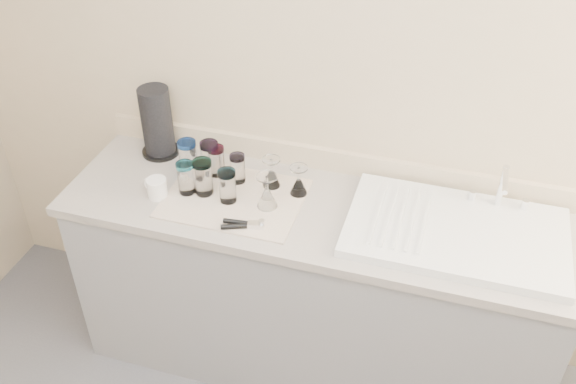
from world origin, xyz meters
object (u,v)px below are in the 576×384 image
(tumbler_blue, at_px, (203,177))
(tumbler_extra, at_px, (210,158))
(goblet_front_left, at_px, (267,196))
(can_opener, at_px, (243,224))
(goblet_back_left, at_px, (271,176))
(tumbler_teal, at_px, (188,157))
(tumbler_purple, at_px, (238,168))
(tumbler_lavender, at_px, (227,186))
(paper_towel_roll, at_px, (157,123))
(goblet_back_right, at_px, (299,184))
(tumbler_magenta, at_px, (186,178))
(tumbler_cyan, at_px, (217,161))
(sink_unit, at_px, (457,231))
(white_mug, at_px, (157,188))

(tumbler_blue, distance_m, tumbler_extra, 0.14)
(goblet_front_left, xyz_separation_m, can_opener, (-0.05, -0.15, -0.04))
(tumbler_blue, height_order, goblet_back_left, tumbler_blue)
(tumbler_teal, height_order, goblet_front_left, tumbler_teal)
(tumbler_teal, relative_size, tumbler_purple, 1.22)
(tumbler_lavender, bearing_deg, goblet_back_left, 47.53)
(paper_towel_roll, bearing_deg, goblet_back_right, -10.02)
(tumbler_magenta, xyz_separation_m, tumbler_extra, (0.04, 0.15, 0.01))
(tumbler_blue, height_order, tumbler_lavender, tumbler_blue)
(tumbler_cyan, distance_m, goblet_back_right, 0.37)
(tumbler_extra, height_order, paper_towel_roll, paper_towel_roll)
(sink_unit, distance_m, tumbler_lavender, 0.90)
(tumbler_extra, relative_size, can_opener, 0.94)
(tumbler_purple, relative_size, tumbler_magenta, 0.91)
(sink_unit, height_order, white_mug, sink_unit)
(tumbler_extra, distance_m, paper_towel_roll, 0.31)
(tumbler_blue, xyz_separation_m, goblet_back_left, (0.25, 0.13, -0.03))
(white_mug, relative_size, paper_towel_roll, 0.39)
(sink_unit, distance_m, tumbler_cyan, 1.01)
(tumbler_magenta, bearing_deg, sink_unit, 2.94)
(goblet_back_left, height_order, can_opener, goblet_back_left)
(tumbler_blue, height_order, goblet_back_right, tumbler_blue)
(tumbler_purple, xyz_separation_m, goblet_front_left, (0.17, -0.12, -0.02))
(white_mug, height_order, paper_towel_roll, paper_towel_roll)
(tumbler_teal, relative_size, tumbler_blue, 1.01)
(tumbler_cyan, height_order, tumbler_blue, tumbler_blue)
(can_opener, bearing_deg, paper_towel_roll, 144.10)
(tumbler_extra, height_order, can_opener, tumbler_extra)
(sink_unit, bearing_deg, tumbler_extra, 174.78)
(tumbler_purple, relative_size, goblet_back_left, 0.97)
(tumbler_cyan, xyz_separation_m, tumbler_blue, (-0.00, -0.14, 0.01))
(tumbler_teal, height_order, tumbler_extra, tumbler_teal)
(paper_towel_roll, bearing_deg, white_mug, -66.51)
(goblet_front_left, distance_m, white_mug, 0.46)
(tumbler_magenta, bearing_deg, tumbler_cyan, 64.93)
(tumbler_cyan, height_order, white_mug, tumbler_cyan)
(tumbler_cyan, distance_m, white_mug, 0.28)
(tumbler_teal, relative_size, can_opener, 0.95)
(tumbler_extra, xyz_separation_m, paper_towel_roll, (-0.28, 0.10, 0.07))
(tumbler_lavender, distance_m, tumbler_extra, 0.21)
(tumbler_cyan, bearing_deg, paper_towel_roll, 163.43)
(tumbler_purple, height_order, white_mug, tumbler_purple)
(sink_unit, xyz_separation_m, white_mug, (-1.19, -0.11, 0.02))
(tumbler_teal, height_order, white_mug, tumbler_teal)
(tumbler_teal, xyz_separation_m, white_mug, (-0.06, -0.18, -0.05))
(goblet_front_left, bearing_deg, tumbler_purple, 143.92)
(tumbler_purple, bearing_deg, white_mug, -146.88)
(tumbler_blue, distance_m, can_opener, 0.28)
(goblet_back_left, bearing_deg, tumbler_magenta, -155.53)
(sink_unit, bearing_deg, paper_towel_roll, 171.78)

